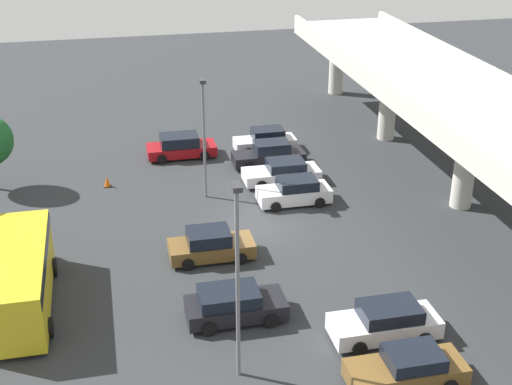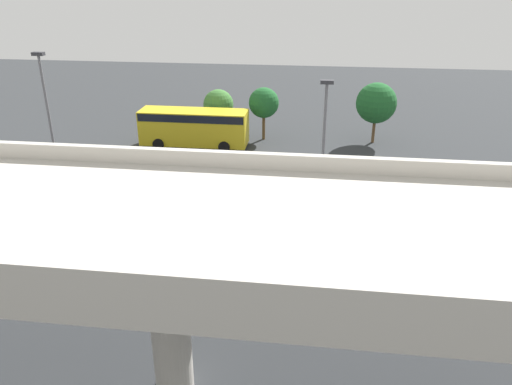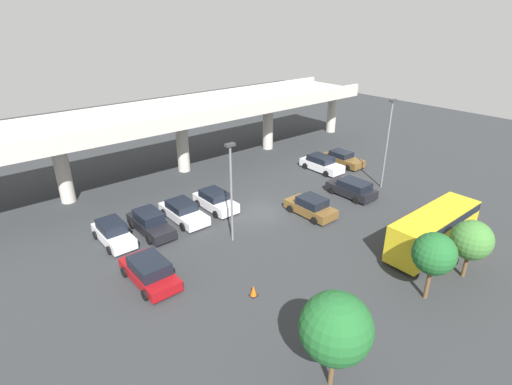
{
  "view_description": "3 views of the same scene",
  "coord_description": "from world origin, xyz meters",
  "px_view_note": "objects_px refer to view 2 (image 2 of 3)",
  "views": [
    {
      "loc": [
        34.45,
        -7.65,
        18.52
      ],
      "look_at": [
        -0.67,
        0.2,
        1.82
      ],
      "focal_mm": 50.0,
      "sensor_mm": 36.0,
      "label": 1
    },
    {
      "loc": [
        -4.24,
        24.47,
        12.54
      ],
      "look_at": [
        -1.1,
        0.28,
        1.75
      ],
      "focal_mm": 35.0,
      "sensor_mm": 36.0,
      "label": 2
    },
    {
      "loc": [
        -19.41,
        -22.45,
        15.25
      ],
      "look_at": [
        1.12,
        2.05,
        0.74
      ],
      "focal_mm": 28.0,
      "sensor_mm": 36.0,
      "label": 3
    }
  ],
  "objects_px": {
    "parked_car_1": "(404,241)",
    "parked_car_8": "(441,197)",
    "shuttle_bus": "(194,125)",
    "traffic_cone": "(363,168)",
    "parked_car_5": "(112,180)",
    "tree_front_centre": "(264,103)",
    "parked_car_4": "(200,183)",
    "tree_front_left": "(376,103)",
    "parked_car_6": "(16,221)",
    "tree_front_right": "(218,105)",
    "parked_car_3": "(279,235)",
    "lamp_post_mid_lot": "(324,135)",
    "lamp_post_near_aisle": "(48,111)",
    "parked_car_2": "(342,240)",
    "parked_car_0": "(465,250)"
  },
  "relations": [
    {
      "from": "shuttle_bus",
      "to": "traffic_cone",
      "type": "xyz_separation_m",
      "value": [
        -12.74,
        4.1,
        -1.37
      ]
    },
    {
      "from": "parked_car_2",
      "to": "lamp_post_mid_lot",
      "type": "relative_size",
      "value": 0.66
    },
    {
      "from": "traffic_cone",
      "to": "tree_front_right",
      "type": "bearing_deg",
      "value": -31.74
    },
    {
      "from": "parked_car_8",
      "to": "parked_car_0",
      "type": "bearing_deg",
      "value": -1.09
    },
    {
      "from": "parked_car_3",
      "to": "tree_front_right",
      "type": "xyz_separation_m",
      "value": [
        6.55,
        -17.9,
        1.91
      ]
    },
    {
      "from": "tree_front_left",
      "to": "shuttle_bus",
      "type": "bearing_deg",
      "value": 11.32
    },
    {
      "from": "shuttle_bus",
      "to": "tree_front_left",
      "type": "bearing_deg",
      "value": -168.68
    },
    {
      "from": "lamp_post_near_aisle",
      "to": "traffic_cone",
      "type": "xyz_separation_m",
      "value": [
        -19.54,
        -4.51,
        -4.52
      ]
    },
    {
      "from": "parked_car_1",
      "to": "parked_car_8",
      "type": "bearing_deg",
      "value": -26.76
    },
    {
      "from": "parked_car_5",
      "to": "lamp_post_near_aisle",
      "type": "bearing_deg",
      "value": -98.2
    },
    {
      "from": "tree_front_left",
      "to": "traffic_cone",
      "type": "xyz_separation_m",
      "value": [
        1.21,
        6.89,
        -2.87
      ]
    },
    {
      "from": "parked_car_8",
      "to": "tree_front_left",
      "type": "xyz_separation_m",
      "value": [
        2.8,
        -12.05,
        2.45
      ]
    },
    {
      "from": "parked_car_4",
      "to": "shuttle_bus",
      "type": "height_order",
      "value": "shuttle_bus"
    },
    {
      "from": "parked_car_1",
      "to": "lamp_post_near_aisle",
      "type": "xyz_separation_m",
      "value": [
        20.72,
        -6.26,
        4.09
      ]
    },
    {
      "from": "parked_car_2",
      "to": "lamp_post_near_aisle",
      "type": "bearing_deg",
      "value": 70.21
    },
    {
      "from": "parked_car_3",
      "to": "lamp_post_mid_lot",
      "type": "relative_size",
      "value": 0.59
    },
    {
      "from": "parked_car_4",
      "to": "tree_front_left",
      "type": "height_order",
      "value": "tree_front_left"
    },
    {
      "from": "parked_car_0",
      "to": "parked_car_4",
      "type": "distance_m",
      "value": 15.4
    },
    {
      "from": "parked_car_5",
      "to": "shuttle_bus",
      "type": "bearing_deg",
      "value": 161.78
    },
    {
      "from": "parked_car_5",
      "to": "tree_front_centre",
      "type": "xyz_separation_m",
      "value": [
        -8.17,
        -11.63,
        2.28
      ]
    },
    {
      "from": "parked_car_2",
      "to": "lamp_post_mid_lot",
      "type": "xyz_separation_m",
      "value": [
        1.09,
        -5.09,
        3.67
      ]
    },
    {
      "from": "parked_car_5",
      "to": "traffic_cone",
      "type": "distance_m",
      "value": 16.55
    },
    {
      "from": "parked_car_1",
      "to": "traffic_cone",
      "type": "height_order",
      "value": "parked_car_1"
    },
    {
      "from": "tree_front_left",
      "to": "tree_front_right",
      "type": "xyz_separation_m",
      "value": [
        12.58,
        -0.14,
        -0.56
      ]
    },
    {
      "from": "parked_car_3",
      "to": "traffic_cone",
      "type": "xyz_separation_m",
      "value": [
        -4.82,
        -10.87,
        -0.4
      ]
    },
    {
      "from": "parked_car_6",
      "to": "shuttle_bus",
      "type": "height_order",
      "value": "shuttle_bus"
    },
    {
      "from": "parked_car_0",
      "to": "tree_front_right",
      "type": "height_order",
      "value": "tree_front_right"
    },
    {
      "from": "shuttle_bus",
      "to": "tree_front_left",
      "type": "distance_m",
      "value": 14.3
    },
    {
      "from": "traffic_cone",
      "to": "parked_car_2",
      "type": "bearing_deg",
      "value": 80.91
    },
    {
      "from": "parked_car_3",
      "to": "traffic_cone",
      "type": "height_order",
      "value": "parked_car_3"
    },
    {
      "from": "parked_car_3",
      "to": "shuttle_bus",
      "type": "xyz_separation_m",
      "value": [
        7.92,
        -14.97,
        0.97
      ]
    },
    {
      "from": "parked_car_3",
      "to": "tree_front_centre",
      "type": "xyz_separation_m",
      "value": [
        2.76,
        -17.45,
        2.28
      ]
    },
    {
      "from": "parked_car_5",
      "to": "lamp_post_mid_lot",
      "type": "xyz_separation_m",
      "value": [
        -12.91,
        0.77,
        3.63
      ]
    },
    {
      "from": "parked_car_3",
      "to": "tree_front_centre",
      "type": "relative_size",
      "value": 1.02
    },
    {
      "from": "parked_car_5",
      "to": "parked_car_3",
      "type": "bearing_deg",
      "value": 61.98
    },
    {
      "from": "parked_car_5",
      "to": "traffic_cone",
      "type": "relative_size",
      "value": 6.32
    },
    {
      "from": "traffic_cone",
      "to": "parked_car_6",
      "type": "bearing_deg",
      "value": 31.04
    },
    {
      "from": "parked_car_1",
      "to": "traffic_cone",
      "type": "relative_size",
      "value": 6.88
    },
    {
      "from": "parked_car_6",
      "to": "tree_front_left",
      "type": "bearing_deg",
      "value": -47.55
    },
    {
      "from": "parked_car_2",
      "to": "parked_car_4",
      "type": "height_order",
      "value": "parked_car_4"
    },
    {
      "from": "lamp_post_near_aisle",
      "to": "parked_car_3",
      "type": "bearing_deg",
      "value": 156.63
    },
    {
      "from": "parked_car_4",
      "to": "parked_car_8",
      "type": "height_order",
      "value": "parked_car_8"
    },
    {
      "from": "parked_car_3",
      "to": "tree_front_right",
      "type": "height_order",
      "value": "tree_front_right"
    },
    {
      "from": "parked_car_6",
      "to": "lamp_post_mid_lot",
      "type": "height_order",
      "value": "lamp_post_mid_lot"
    },
    {
      "from": "parked_car_4",
      "to": "tree_front_right",
      "type": "height_order",
      "value": "tree_front_right"
    },
    {
      "from": "parked_car_1",
      "to": "tree_front_left",
      "type": "xyz_separation_m",
      "value": [
        -0.03,
        -17.66,
        2.44
      ]
    },
    {
      "from": "parked_car_6",
      "to": "lamp_post_near_aisle",
      "type": "bearing_deg",
      "value": 9.18
    },
    {
      "from": "parked_car_0",
      "to": "parked_car_5",
      "type": "xyz_separation_m",
      "value": [
        19.64,
        -6.09,
        -0.01
      ]
    },
    {
      "from": "tree_front_right",
      "to": "traffic_cone",
      "type": "relative_size",
      "value": 5.54
    },
    {
      "from": "tree_front_left",
      "to": "parked_car_5",
      "type": "bearing_deg",
      "value": 35.15
    }
  ]
}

